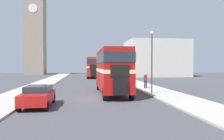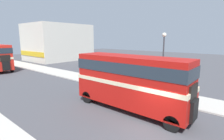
{
  "view_description": "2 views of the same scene",
  "coord_description": "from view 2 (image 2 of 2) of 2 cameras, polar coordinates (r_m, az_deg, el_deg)",
  "views": [
    {
      "loc": [
        -0.92,
        -17.92,
        2.78
      ],
      "look_at": [
        1.82,
        2.85,
        2.32
      ],
      "focal_mm": 35.0,
      "sensor_mm": 36.0,
      "label": 1
    },
    {
      "loc": [
        -8.99,
        -4.35,
        5.52
      ],
      "look_at": [
        1.82,
        4.64,
        2.95
      ],
      "focal_mm": 28.0,
      "sensor_mm": 36.0,
      "label": 2
    }
  ],
  "objects": [
    {
      "name": "ground_plane",
      "position": [
        11.41,
        12.85,
        -18.86
      ],
      "size": [
        120.0,
        120.0,
        0.0
      ],
      "primitive_type": "plane",
      "color": "#47474C"
    },
    {
      "name": "sidewalk_right",
      "position": [
        17.22,
        23.27,
        -9.0
      ],
      "size": [
        3.5,
        120.0,
        0.12
      ],
      "color": "#B7B2A8",
      "rests_on": "ground_plane"
    },
    {
      "name": "double_decker_bus",
      "position": [
        13.32,
        6.01,
        -2.81
      ],
      "size": [
        2.47,
        9.37,
        4.22
      ],
      "color": "#B2140F",
      "rests_on": "ground_plane"
    },
    {
      "name": "pedestrian_walking",
      "position": [
        19.24,
        4.0,
        -2.92
      ],
      "size": [
        0.35,
        0.35,
        1.75
      ],
      "color": "#282833",
      "rests_on": "sidewalk_right"
    },
    {
      "name": "bicycle_on_pavement",
      "position": [
        23.31,
        -7.97,
        -2.22
      ],
      "size": [
        0.05,
        1.76,
        0.78
      ],
      "color": "black",
      "rests_on": "sidewalk_right"
    },
    {
      "name": "street_lamp",
      "position": [
        15.82,
        16.37,
        4.27
      ],
      "size": [
        0.36,
        0.36,
        5.86
      ],
      "color": "#38383D",
      "rests_on": "sidewalk_right"
    },
    {
      "name": "shop_building_block",
      "position": [
        47.89,
        -17.1,
        8.67
      ],
      "size": [
        14.54,
        11.35,
        8.95
      ],
      "color": "beige",
      "rests_on": "ground_plane"
    }
  ]
}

